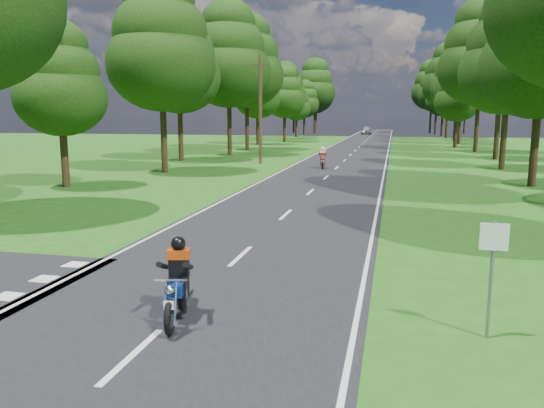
# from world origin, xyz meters

# --- Properties ---
(ground) EXTENTS (160.00, 160.00, 0.00)m
(ground) POSITION_xyz_m (0.00, 0.00, 0.00)
(ground) COLOR #215313
(ground) RESTS_ON ground
(main_road) EXTENTS (7.00, 140.00, 0.02)m
(main_road) POSITION_xyz_m (0.00, 50.00, 0.01)
(main_road) COLOR black
(main_road) RESTS_ON ground
(road_markings) EXTENTS (7.40, 140.00, 0.01)m
(road_markings) POSITION_xyz_m (-0.14, 48.13, 0.02)
(road_markings) COLOR silver
(road_markings) RESTS_ON main_road
(treeline) EXTENTS (40.00, 115.35, 14.78)m
(treeline) POSITION_xyz_m (1.43, 60.06, 8.25)
(treeline) COLOR black
(treeline) RESTS_ON ground
(telegraph_pole) EXTENTS (1.20, 0.26, 8.00)m
(telegraph_pole) POSITION_xyz_m (-6.00, 28.00, 4.07)
(telegraph_pole) COLOR #382616
(telegraph_pole) RESTS_ON ground
(road_sign) EXTENTS (0.45, 0.07, 2.00)m
(road_sign) POSITION_xyz_m (5.50, -2.01, 1.34)
(road_sign) COLOR slate
(road_sign) RESTS_ON ground
(rider_near_blue) EXTENTS (0.98, 1.89, 1.50)m
(rider_near_blue) POSITION_xyz_m (0.10, -2.40, 0.77)
(rider_near_blue) COLOR navy
(rider_near_blue) RESTS_ON main_road
(rider_far_red) EXTENTS (0.79, 1.83, 1.48)m
(rider_far_red) POSITION_xyz_m (-0.91, 25.37, 0.76)
(rider_far_red) COLOR #AB200D
(rider_far_red) RESTS_ON main_road
(distant_car) EXTENTS (1.94, 4.43, 1.48)m
(distant_car) POSITION_xyz_m (-1.20, 89.64, 0.76)
(distant_car) COLOR #A7AAAE
(distant_car) RESTS_ON main_road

